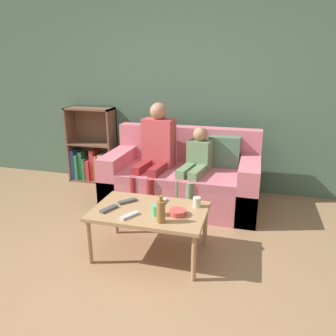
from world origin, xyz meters
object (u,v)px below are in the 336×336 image
Objects in this scene: person_adult at (156,148)px; bookshelf at (93,154)px; cup_far at (156,210)px; tv_remote_1 at (127,201)px; snack_bowl at (178,212)px; tv_remote_2 at (109,209)px; bottle at (161,211)px; couch at (183,180)px; person_child at (195,165)px; tv_remote_0 at (162,202)px; coffee_table at (150,214)px; cup_near at (197,202)px; tv_remote_3 at (130,215)px.

bookshelf is at bearing 159.92° from person_adult.
tv_remote_1 is at bearing 152.12° from cup_far.
bookshelf reaches higher than snack_bowl.
bottle is (0.49, -0.09, 0.08)m from tv_remote_2.
bookshelf is 2.26m from cup_far.
couch is 0.33m from person_child.
snack_bowl is 0.20m from bottle.
bookshelf is 2.07m from tv_remote_0.
snack_bowl is (0.26, -0.03, 0.06)m from coffee_table.
bookshelf is 7.26× the size of snack_bowl.
couch is at bearing 100.77° from snack_bowl.
cup_far is 0.14m from bottle.
bookshelf is 1.92m from tv_remote_1.
snack_bowl is at bearing 27.33° from tv_remote_1.
cup_near is 0.50× the size of tv_remote_0.
person_adult is (-0.30, -0.08, 0.39)m from couch.
person_child reaches higher than tv_remote_0.
cup_far is 0.24m from tv_remote_0.
person_child is (0.20, 1.02, 0.16)m from coffee_table.
person_adult is at bearing -176.46° from person_child.
person_child is (0.17, -0.13, 0.25)m from couch.
couch is 1.15m from coffee_table.
coffee_table is at bearing -156.06° from cup_near.
cup_near reaches higher than snack_bowl.
person_child reaches higher than tv_remote_1.
bottle is at bearing -121.68° from snack_bowl.
tv_remote_1 is (-0.30, -0.06, 0.00)m from tv_remote_0.
tv_remote_1 is (-0.27, -1.06, 0.14)m from couch.
tv_remote_3 is 0.39m from snack_bowl.
snack_bowl is at bearing -7.32° from coffee_table.
tv_remote_0 is (0.34, -0.92, -0.25)m from person_adult.
person_child is 1.24m from tv_remote_2.
tv_remote_3 is (0.16, -1.24, -0.25)m from person_adult.
couch is at bearing 21.77° from person_adult.
tv_remote_3 is (1.28, -1.80, 0.06)m from bookshelf.
bottle is (0.43, -1.26, -0.17)m from person_adult.
person_adult is 1.34m from bottle.
person_child reaches higher than bottle.
cup_near is (0.18, -0.85, -0.07)m from person_child.
tv_remote_2 is (-0.71, -0.27, -0.03)m from cup_near.
cup_far reaches higher than cup_near.
tv_remote_1 is 0.91× the size of tv_remote_2.
coffee_table is at bearing -49.49° from bookshelf.
snack_bowl is (0.37, 0.14, 0.01)m from tv_remote_3.
bookshelf is 5.93× the size of tv_remote_2.
person_child is (0.47, -0.05, -0.15)m from person_adult.
person_adult is 6.83× the size of tv_remote_2.
tv_remote_3 is at bearing -123.61° from coffee_table.
cup_far is at bearing -49.14° from bookshelf.
cup_far is 0.51× the size of tv_remote_2.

